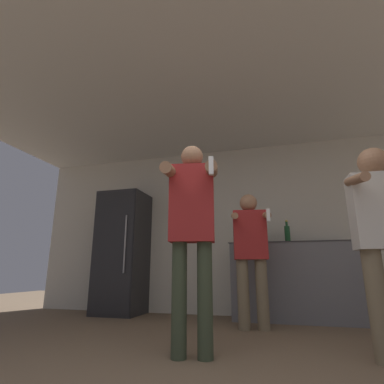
% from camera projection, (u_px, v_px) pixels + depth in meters
% --- Properties ---
extents(wall_back, '(7.00, 0.06, 2.55)m').
position_uv_depth(wall_back, '(245.00, 227.00, 4.59)').
color(wall_back, beige).
rests_on(wall_back, ground_plane).
extents(ceiling_slab, '(7.00, 3.66, 0.05)m').
position_uv_depth(ceiling_slab, '(226.00, 96.00, 3.43)').
color(ceiling_slab, silver).
rests_on(ceiling_slab, wall_back).
extents(refrigerator, '(0.68, 0.67, 1.84)m').
position_uv_depth(refrigerator, '(122.00, 252.00, 4.66)').
color(refrigerator, '#262628').
rests_on(refrigerator, ground_plane).
extents(counter, '(1.65, 0.55, 1.00)m').
position_uv_depth(counter, '(294.00, 281.00, 3.96)').
color(counter, slate).
rests_on(counter, ground_plane).
extents(bottle_short_whiskey, '(0.07, 0.07, 0.32)m').
position_uv_depth(bottle_short_whiskey, '(287.00, 233.00, 4.15)').
color(bottle_short_whiskey, '#194723').
rests_on(bottle_short_whiskey, counter).
extents(bottle_dark_rum, '(0.09, 0.09, 0.30)m').
position_uv_depth(bottle_dark_rum, '(243.00, 236.00, 4.30)').
color(bottle_dark_rum, silver).
rests_on(bottle_dark_rum, counter).
extents(bottle_red_label, '(0.08, 0.08, 0.33)m').
position_uv_depth(bottle_red_label, '(264.00, 234.00, 4.23)').
color(bottle_red_label, '#194723').
rests_on(bottle_red_label, counter).
extents(person_woman_foreground, '(0.50, 0.50, 1.70)m').
position_uv_depth(person_woman_foreground, '(192.00, 223.00, 2.46)').
color(person_woman_foreground, '#38422D').
rests_on(person_woman_foreground, ground_plane).
extents(person_man_side, '(0.49, 0.51, 1.61)m').
position_uv_depth(person_man_side, '(384.00, 232.00, 2.29)').
color(person_man_side, '#75664C').
rests_on(person_man_side, ground_plane).
extents(person_spectator_back, '(0.48, 0.48, 1.54)m').
position_uv_depth(person_spectator_back, '(251.00, 249.00, 3.50)').
color(person_spectator_back, '#75664C').
rests_on(person_spectator_back, ground_plane).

